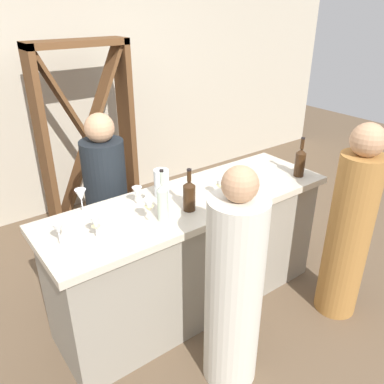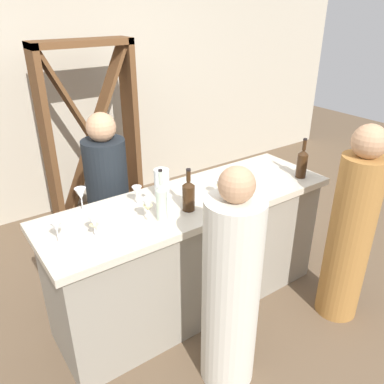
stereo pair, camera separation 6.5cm
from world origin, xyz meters
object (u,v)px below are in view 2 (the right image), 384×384
person_right_guest (110,208)px  wine_bottle_leftmost_clear_pale (161,201)px  wine_rack (92,139)px  wine_bottle_second_left_amber_brown (189,195)px  wine_glass_near_center (220,185)px  person_center_guest (351,233)px  water_pitcher (162,183)px  wine_bottle_center_amber_brown (302,163)px  person_left_guest (231,292)px  wine_glass_near_right (94,223)px  wine_glass_far_center (137,192)px  wine_glass_near_left (148,206)px  wine_glass_far_right (81,195)px  wine_glass_far_left (56,227)px

person_right_guest → wine_bottle_leftmost_clear_pale: bearing=14.2°
wine_rack → wine_bottle_second_left_amber_brown: wine_rack is taller
wine_bottle_second_left_amber_brown → wine_bottle_leftmost_clear_pale: bearing=-179.1°
wine_glass_near_center → person_center_guest: size_ratio=0.09×
wine_glass_near_center → water_pitcher: water_pitcher is taller
wine_bottle_second_left_amber_brown → wine_bottle_center_amber_brown: bearing=-3.7°
person_left_guest → wine_bottle_center_amber_brown: bearing=-51.7°
wine_glass_near_right → person_right_guest: 0.91m
wine_glass_near_right → wine_bottle_center_amber_brown: bearing=-3.6°
wine_rack → wine_glass_near_center: 1.76m
wine_bottle_leftmost_clear_pale → person_center_guest: person_center_guest is taller
wine_glass_near_right → wine_glass_far_center: wine_glass_near_right is taller
wine_glass_near_center → person_right_guest: 0.98m
wine_bottle_second_left_amber_brown → wine_glass_near_center: 0.29m
person_left_guest → wine_glass_near_left: bearing=35.7°
wine_bottle_second_left_amber_brown → wine_glass_near_center: (0.29, 0.03, -0.02)m
water_pitcher → wine_rack: bearing=86.8°
wine_bottle_center_amber_brown → wine_glass_far_right: wine_bottle_center_amber_brown is taller
person_center_guest → wine_rack: bearing=39.5°
wine_bottle_leftmost_clear_pale → water_pitcher: 0.33m
wine_bottle_center_amber_brown → wine_bottle_leftmost_clear_pale: bearing=177.0°
wine_glass_near_left → person_left_guest: size_ratio=0.12×
person_center_guest → wine_glass_far_center: bearing=73.2°
wine_glass_near_right → wine_glass_far_left: 0.20m
wine_glass_far_right → person_right_guest: size_ratio=0.12×
wine_bottle_leftmost_clear_pale → wine_glass_near_left: bearing=173.3°
wine_glass_far_left → person_center_guest: 1.97m
water_pitcher → person_center_guest: 1.38m
person_right_guest → person_left_guest: bearing=18.5°
wine_bottle_leftmost_clear_pale → person_right_guest: 0.87m
wine_glass_far_right → wine_glass_near_right: bearing=-99.3°
wine_rack → person_left_guest: wine_rack is taller
wine_glass_near_left → water_pitcher: size_ratio=0.84×
wine_bottle_second_left_amber_brown → person_left_guest: 0.67m
wine_bottle_second_left_amber_brown → wine_glass_far_left: size_ratio=1.84×
wine_rack → wine_bottle_center_amber_brown: wine_rack is taller
water_pitcher → person_right_guest: bearing=112.4°
wine_glass_far_left → wine_bottle_second_left_amber_brown: bearing=-5.4°
person_center_guest → wine_glass_far_right: bearing=76.0°
wine_glass_far_left → wine_glass_far_right: bearing=49.7°
water_pitcher → person_right_guest: person_right_guest is taller
wine_glass_near_left → wine_glass_near_right: bearing=175.1°
wine_rack → water_pitcher: bearing=-93.2°
wine_bottle_leftmost_clear_pale → wine_glass_near_center: wine_bottle_leftmost_clear_pale is taller
person_left_guest → wine_bottle_second_left_amber_brown: bearing=5.9°
wine_bottle_center_amber_brown → wine_glass_far_center: size_ratio=2.30×
person_right_guest → wine_glass_near_right: bearing=-16.4°
wine_rack → person_right_guest: 1.07m
person_right_guest → wine_bottle_second_left_amber_brown: bearing=29.0°
wine_glass_near_center → person_right_guest: size_ratio=0.09×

